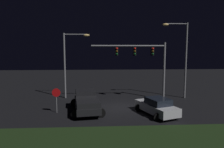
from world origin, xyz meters
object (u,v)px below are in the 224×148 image
at_px(street_lamp_left, 70,57).
at_px(street_lamp_right, 181,51).
at_px(stop_sign, 56,96).
at_px(pickup_truck, 86,101).
at_px(traffic_signal_gantry, 143,57).
at_px(car_sedan, 157,106).

distance_m(street_lamp_left, street_lamp_right, 12.90).
height_order(street_lamp_left, stop_sign, street_lamp_left).
relative_size(pickup_truck, street_lamp_left, 0.74).
bearing_deg(pickup_truck, stop_sign, 89.38).
relative_size(street_lamp_left, stop_sign, 3.40).
distance_m(traffic_signal_gantry, street_lamp_left, 8.39).
bearing_deg(car_sedan, street_lamp_left, 29.98).
distance_m(street_lamp_left, stop_sign, 6.83).
relative_size(street_lamp_right, stop_sign, 3.93).
relative_size(pickup_truck, street_lamp_right, 0.64).
distance_m(pickup_truck, traffic_signal_gantry, 8.35).
relative_size(pickup_truck, stop_sign, 2.53).
relative_size(pickup_truck, traffic_signal_gantry, 0.68).
distance_m(traffic_signal_gantry, street_lamp_right, 4.67).
bearing_deg(stop_sign, street_lamp_right, 21.07).
xyz_separation_m(street_lamp_left, street_lamp_right, (12.86, -0.83, 0.64)).
bearing_deg(traffic_signal_gantry, street_lamp_right, 7.65).
distance_m(car_sedan, street_lamp_right, 9.02).
relative_size(street_lamp_left, street_lamp_right, 0.87).
relative_size(traffic_signal_gantry, street_lamp_left, 1.10).
bearing_deg(street_lamp_left, car_sedan, -40.07).
bearing_deg(stop_sign, pickup_truck, 7.66).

